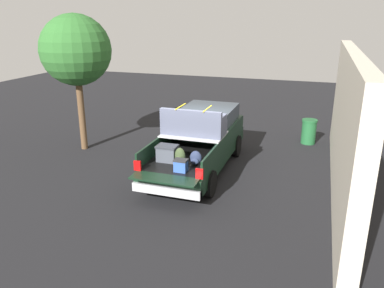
# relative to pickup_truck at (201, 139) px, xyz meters

# --- Properties ---
(ground_plane) EXTENTS (40.00, 40.00, 0.00)m
(ground_plane) POSITION_rel_pickup_truck_xyz_m (-0.36, -0.00, -0.95)
(ground_plane) COLOR black
(pickup_truck) EXTENTS (6.05, 2.06, 2.23)m
(pickup_truck) POSITION_rel_pickup_truck_xyz_m (0.00, 0.00, 0.00)
(pickup_truck) COLOR black
(pickup_truck) RESTS_ON ground_plane
(building_facade) EXTENTS (10.61, 0.36, 3.97)m
(building_facade) POSITION_rel_pickup_truck_xyz_m (-0.32, -4.39, 1.03)
(building_facade) COLOR beige
(building_facade) RESTS_ON ground_plane
(tree_background) EXTENTS (2.54, 2.54, 4.99)m
(tree_background) POSITION_rel_pickup_truck_xyz_m (0.31, 4.81, 2.74)
(tree_background) COLOR brown
(tree_background) RESTS_ON ground_plane
(trash_can) EXTENTS (0.60, 0.60, 0.98)m
(trash_can) POSITION_rel_pickup_truck_xyz_m (3.73, -3.35, -0.46)
(trash_can) COLOR #1E592D
(trash_can) RESTS_ON ground_plane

